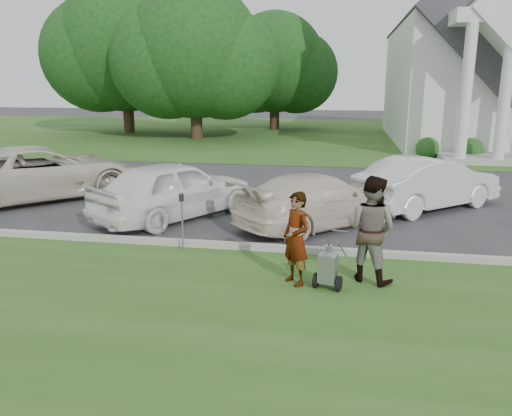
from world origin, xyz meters
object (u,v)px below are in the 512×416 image
(car_a, at_px, (41,172))
(car_b, at_px, (174,189))
(church, at_px, (478,41))
(car_c, at_px, (319,200))
(car_d, at_px, (428,183))
(tree_far, at_px, (125,52))
(person_left, at_px, (296,239))
(tree_left, at_px, (194,57))
(tree_back, at_px, (275,67))
(parking_meter_near, at_px, (182,215))
(person_right, at_px, (371,230))
(striping_cart, at_px, (328,269))

(car_a, distance_m, car_b, 5.08)
(church, xyz_separation_m, car_c, (-8.08, -20.34, -5.27))
(church, bearing_deg, car_d, -105.77)
(tree_far, bearing_deg, car_c, -56.09)
(person_left, bearing_deg, tree_far, 166.83)
(tree_left, bearing_deg, person_left, -69.31)
(tree_left, distance_m, person_left, 25.10)
(tree_back, xyz_separation_m, car_d, (7.93, -24.86, -3.97))
(tree_back, distance_m, person_left, 31.74)
(parking_meter_near, distance_m, car_b, 2.80)
(tree_left, relative_size, car_a, 1.78)
(parking_meter_near, distance_m, car_a, 7.20)
(car_b, bearing_deg, car_a, 14.38)
(car_c, bearing_deg, tree_far, -10.89)
(parking_meter_near, bearing_deg, person_left, -28.93)
(tree_far, height_order, tree_back, tree_far)
(person_right, height_order, car_d, person_right)
(car_a, bearing_deg, person_right, -164.79)
(parking_meter_near, distance_m, car_d, 7.54)
(person_left, height_order, car_a, person_left)
(car_a, bearing_deg, striping_cart, -169.13)
(car_c, bearing_deg, person_left, 132.41)
(tree_far, distance_m, striping_cart, 30.88)
(tree_far, bearing_deg, person_right, -58.07)
(car_b, bearing_deg, tree_back, -56.09)
(striping_cart, distance_m, car_d, 6.94)
(tree_left, bearing_deg, car_d, -54.71)
(car_a, bearing_deg, car_c, -147.53)
(person_left, bearing_deg, striping_cart, 34.04)
(car_b, height_order, car_c, car_b)
(tree_far, height_order, car_a, tree_far)
(person_right, relative_size, parking_meter_near, 1.51)
(parking_meter_near, height_order, car_c, car_c)
(tree_back, bearing_deg, parking_meter_near, -85.83)
(striping_cart, height_order, car_c, car_c)
(church, bearing_deg, striping_cart, -107.49)
(tree_far, bearing_deg, car_a, -73.14)
(tree_back, xyz_separation_m, car_a, (-3.75, -25.63, -3.90))
(tree_left, relative_size, person_right, 5.47)
(person_left, relative_size, car_a, 0.28)
(car_d, bearing_deg, car_a, 52.77)
(car_c, bearing_deg, tree_left, -19.87)
(tree_far, bearing_deg, striping_cart, -59.76)
(tree_back, bearing_deg, church, -27.85)
(person_left, relative_size, parking_meter_near, 1.31)
(tree_back, xyz_separation_m, car_c, (4.93, -27.21, -4.06))
(tree_left, bearing_deg, car_a, -89.19)
(tree_left, xyz_separation_m, striping_cart, (9.32, -23.28, -4.73))
(car_d, bearing_deg, tree_left, -5.69)
(car_a, bearing_deg, tree_far, -30.34)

